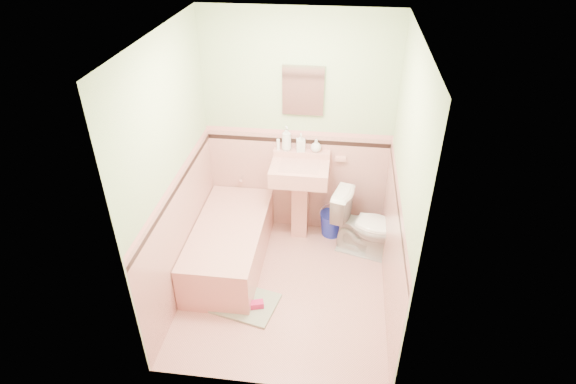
# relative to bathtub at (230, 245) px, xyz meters

# --- Properties ---
(floor) EXTENTS (2.20, 2.20, 0.00)m
(floor) POSITION_rel_bathtub_xyz_m (0.63, -0.33, -0.23)
(floor) COLOR #D7958C
(floor) RESTS_ON ground
(ceiling) EXTENTS (2.20, 2.20, 0.00)m
(ceiling) POSITION_rel_bathtub_xyz_m (0.63, -0.33, 2.27)
(ceiling) COLOR white
(ceiling) RESTS_ON ground
(wall_back) EXTENTS (2.50, 0.00, 2.50)m
(wall_back) POSITION_rel_bathtub_xyz_m (0.63, 0.77, 1.02)
(wall_back) COLOR beige
(wall_back) RESTS_ON ground
(wall_front) EXTENTS (2.50, 0.00, 2.50)m
(wall_front) POSITION_rel_bathtub_xyz_m (0.63, -1.43, 1.02)
(wall_front) COLOR beige
(wall_front) RESTS_ON ground
(wall_left) EXTENTS (0.00, 2.50, 2.50)m
(wall_left) POSITION_rel_bathtub_xyz_m (-0.37, -0.33, 1.02)
(wall_left) COLOR beige
(wall_left) RESTS_ON ground
(wall_right) EXTENTS (0.00, 2.50, 2.50)m
(wall_right) POSITION_rel_bathtub_xyz_m (1.63, -0.33, 1.02)
(wall_right) COLOR beige
(wall_right) RESTS_ON ground
(wainscot_back) EXTENTS (2.00, 0.00, 2.00)m
(wainscot_back) POSITION_rel_bathtub_xyz_m (0.63, 0.76, 0.38)
(wainscot_back) COLOR #D99A91
(wainscot_back) RESTS_ON ground
(wainscot_front) EXTENTS (2.00, 0.00, 2.00)m
(wainscot_front) POSITION_rel_bathtub_xyz_m (0.63, -1.42, 0.38)
(wainscot_front) COLOR #D99A91
(wainscot_front) RESTS_ON ground
(wainscot_left) EXTENTS (0.00, 2.20, 2.20)m
(wainscot_left) POSITION_rel_bathtub_xyz_m (-0.36, -0.33, 0.38)
(wainscot_left) COLOR #D99A91
(wainscot_left) RESTS_ON ground
(wainscot_right) EXTENTS (0.00, 2.20, 2.20)m
(wainscot_right) POSITION_rel_bathtub_xyz_m (1.62, -0.33, 0.38)
(wainscot_right) COLOR #D99A91
(wainscot_right) RESTS_ON ground
(accent_back) EXTENTS (2.00, 0.00, 2.00)m
(accent_back) POSITION_rel_bathtub_xyz_m (0.63, 0.75, 0.90)
(accent_back) COLOR black
(accent_back) RESTS_ON ground
(accent_front) EXTENTS (2.00, 0.00, 2.00)m
(accent_front) POSITION_rel_bathtub_xyz_m (0.63, -1.41, 0.90)
(accent_front) COLOR black
(accent_front) RESTS_ON ground
(accent_left) EXTENTS (0.00, 2.20, 2.20)m
(accent_left) POSITION_rel_bathtub_xyz_m (-0.35, -0.33, 0.89)
(accent_left) COLOR black
(accent_left) RESTS_ON ground
(accent_right) EXTENTS (0.00, 2.20, 2.20)m
(accent_right) POSITION_rel_bathtub_xyz_m (1.61, -0.33, 0.89)
(accent_right) COLOR black
(accent_right) RESTS_ON ground
(cap_back) EXTENTS (2.00, 0.00, 2.00)m
(cap_back) POSITION_rel_bathtub_xyz_m (0.63, 0.75, 0.99)
(cap_back) COLOR #D78985
(cap_back) RESTS_ON ground
(cap_front) EXTENTS (2.00, 0.00, 2.00)m
(cap_front) POSITION_rel_bathtub_xyz_m (0.63, -1.41, 0.99)
(cap_front) COLOR #D78985
(cap_front) RESTS_ON ground
(cap_left) EXTENTS (0.00, 2.20, 2.20)m
(cap_left) POSITION_rel_bathtub_xyz_m (-0.35, -0.33, 1.00)
(cap_left) COLOR #D78985
(cap_left) RESTS_ON ground
(cap_right) EXTENTS (0.00, 2.20, 2.20)m
(cap_right) POSITION_rel_bathtub_xyz_m (1.61, -0.33, 1.00)
(cap_right) COLOR #D78985
(cap_right) RESTS_ON ground
(bathtub) EXTENTS (0.70, 1.50, 0.45)m
(bathtub) POSITION_rel_bathtub_xyz_m (0.00, 0.00, 0.00)
(bathtub) COLOR tan
(bathtub) RESTS_ON floor
(tub_faucet) EXTENTS (0.04, 0.12, 0.04)m
(tub_faucet) POSITION_rel_bathtub_xyz_m (0.00, 0.72, 0.41)
(tub_faucet) COLOR silver
(tub_faucet) RESTS_ON wall_back
(sink) EXTENTS (0.61, 0.50, 0.96)m
(sink) POSITION_rel_bathtub_xyz_m (0.68, 0.53, 0.26)
(sink) COLOR tan
(sink) RESTS_ON floor
(sink_faucet) EXTENTS (0.02, 0.02, 0.10)m
(sink_faucet) POSITION_rel_bathtub_xyz_m (0.68, 0.67, 0.72)
(sink_faucet) COLOR silver
(sink_faucet) RESTS_ON sink
(medicine_cabinet) EXTENTS (0.36, 0.04, 0.45)m
(medicine_cabinet) POSITION_rel_bathtub_xyz_m (0.68, 0.74, 1.47)
(medicine_cabinet) COLOR white
(medicine_cabinet) RESTS_ON wall_back
(soap_dish) EXTENTS (0.11, 0.07, 0.04)m
(soap_dish) POSITION_rel_bathtub_xyz_m (1.10, 0.73, 0.72)
(soap_dish) COLOR tan
(soap_dish) RESTS_ON wall_back
(soap_bottle_left) EXTENTS (0.14, 0.14, 0.27)m
(soap_bottle_left) POSITION_rel_bathtub_xyz_m (0.51, 0.71, 0.94)
(soap_bottle_left) COLOR #B2B2B2
(soap_bottle_left) RESTS_ON sink
(soap_bottle_mid) EXTENTS (0.11, 0.11, 0.20)m
(soap_bottle_mid) POSITION_rel_bathtub_xyz_m (0.67, 0.71, 0.90)
(soap_bottle_mid) COLOR #B2B2B2
(soap_bottle_mid) RESTS_ON sink
(soap_bottle_right) EXTENTS (0.14, 0.14, 0.14)m
(soap_bottle_right) POSITION_rel_bathtub_xyz_m (0.83, 0.71, 0.88)
(soap_bottle_right) COLOR #B2B2B2
(soap_bottle_right) RESTS_ON sink
(tube) EXTENTS (0.05, 0.05, 0.12)m
(tube) POSITION_rel_bathtub_xyz_m (0.42, 0.71, 0.86)
(tube) COLOR white
(tube) RESTS_ON sink
(toilet) EXTENTS (0.80, 0.58, 0.73)m
(toilet) POSITION_rel_bathtub_xyz_m (1.42, 0.36, 0.14)
(toilet) COLOR white
(toilet) RESTS_ON floor
(bucket) EXTENTS (0.36, 0.36, 0.28)m
(bucket) POSITION_rel_bathtub_xyz_m (1.05, 0.64, -0.08)
(bucket) COLOR #1C2BB1
(bucket) RESTS_ON floor
(bath_mat) EXTENTS (0.77, 0.60, 0.03)m
(bath_mat) POSITION_rel_bathtub_xyz_m (0.23, -0.58, -0.21)
(bath_mat) COLOR gray
(bath_mat) RESTS_ON floor
(shoe) EXTENTS (0.17, 0.12, 0.06)m
(shoe) POSITION_rel_bathtub_xyz_m (0.39, -0.64, -0.17)
(shoe) COLOR #BF1E59
(shoe) RESTS_ON bath_mat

